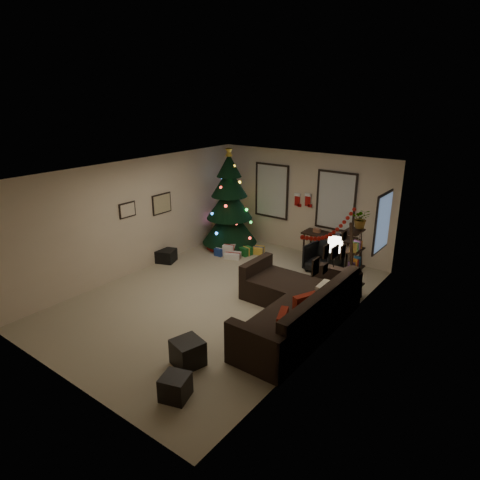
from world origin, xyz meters
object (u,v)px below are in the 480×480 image
object	(u,v)px
desk_chair	(323,258)
bookshelf	(355,263)
sofa	(295,308)
desk	(329,238)
christmas_tree	(229,206)

from	to	relation	value
desk_chair	bookshelf	distance (m)	1.62
sofa	bookshelf	distance (m)	1.68
desk	christmas_tree	bearing A→B (deg)	-167.06
christmas_tree	bookshelf	xyz separation A→B (m)	(4.06, -1.03, -0.32)
bookshelf	sofa	bearing A→B (deg)	-108.44
christmas_tree	desk_chair	distance (m)	3.01
christmas_tree	sofa	bearing A→B (deg)	-35.59
desk_chair	desk	bearing A→B (deg)	112.98
christmas_tree	sofa	world-z (taller)	christmas_tree
christmas_tree	bookshelf	bearing A→B (deg)	-14.28
christmas_tree	desk_chair	bearing A→B (deg)	-0.59
sofa	bookshelf	bearing A→B (deg)	71.56
desk	bookshelf	bearing A→B (deg)	-50.61
christmas_tree	bookshelf	distance (m)	4.20
bookshelf	desk	bearing A→B (deg)	129.39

